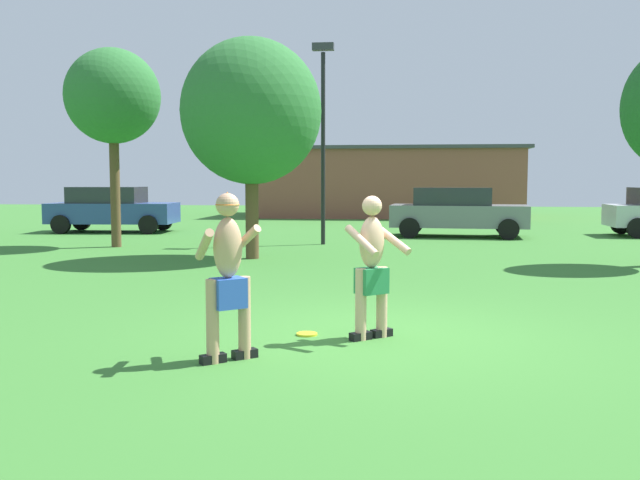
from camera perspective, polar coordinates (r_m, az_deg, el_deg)
ground_plane at (r=8.34m, az=4.77°, el=-7.80°), size 80.00×80.00×0.00m
player_with_cap at (r=7.08m, az=-7.57°, el=-2.36°), size 0.74×0.73×1.72m
player_in_green at (r=8.03m, az=4.29°, el=-2.01°), size 0.79×0.73×1.66m
frisbee at (r=8.33m, az=-1.08°, el=-7.72°), size 0.25×0.25×0.03m
car_gray_mid_lot at (r=22.80m, az=11.17°, el=2.35°), size 4.43×2.30×1.58m
car_blue_far_end at (r=25.38m, az=-16.70°, el=2.49°), size 4.41×2.27×1.58m
lamp_post at (r=19.72m, az=0.26°, el=9.67°), size 0.60×0.24×5.61m
outbuilding_behind_lot at (r=35.41m, az=5.65°, el=4.76°), size 12.99×7.09×3.40m
tree_right_field at (r=16.27m, az=-5.67°, el=10.41°), size 3.23×3.23×5.07m
tree_behind_players at (r=19.84m, az=-16.63°, el=11.16°), size 2.54×2.54×5.35m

